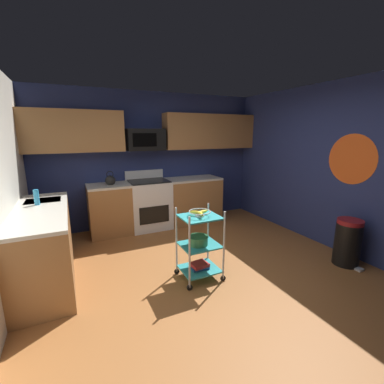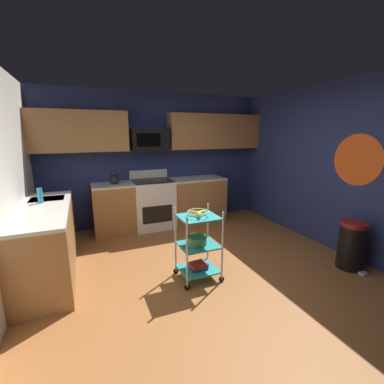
{
  "view_description": "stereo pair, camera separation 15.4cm",
  "coord_description": "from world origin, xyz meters",
  "px_view_note": "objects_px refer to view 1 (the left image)",
  "views": [
    {
      "loc": [
        -1.53,
        -2.67,
        1.83
      ],
      "look_at": [
        -0.07,
        0.41,
        1.05
      ],
      "focal_mm": 24.43,
      "sensor_mm": 36.0,
      "label": 1
    },
    {
      "loc": [
        -1.39,
        -2.74,
        1.83
      ],
      "look_at": [
        -0.07,
        0.41,
        1.05
      ],
      "focal_mm": 24.43,
      "sensor_mm": 36.0,
      "label": 2
    }
  ],
  "objects_px": {
    "rolling_cart": "(200,245)",
    "oven_range": "(149,204)",
    "book_stack": "(199,266)",
    "mixing_bowl_large": "(198,240)",
    "trash_can": "(348,242)",
    "kettle": "(110,180)",
    "microwave": "(145,140)",
    "fruit_bowl": "(200,213)",
    "dish_soap_bottle": "(37,197)"
  },
  "relations": [
    {
      "from": "fruit_bowl",
      "to": "kettle",
      "type": "distance_m",
      "value": 2.19
    },
    {
      "from": "trash_can",
      "to": "book_stack",
      "type": "bearing_deg",
      "value": 164.39
    },
    {
      "from": "fruit_bowl",
      "to": "trash_can",
      "type": "bearing_deg",
      "value": -15.61
    },
    {
      "from": "microwave",
      "to": "book_stack",
      "type": "height_order",
      "value": "microwave"
    },
    {
      "from": "oven_range",
      "to": "trash_can",
      "type": "distance_m",
      "value": 3.36
    },
    {
      "from": "dish_soap_bottle",
      "to": "fruit_bowl",
      "type": "bearing_deg",
      "value": -30.58
    },
    {
      "from": "book_stack",
      "to": "kettle",
      "type": "height_order",
      "value": "kettle"
    },
    {
      "from": "oven_range",
      "to": "book_stack",
      "type": "xyz_separation_m",
      "value": [
        0.05,
        -2.06,
        -0.31
      ]
    },
    {
      "from": "fruit_bowl",
      "to": "dish_soap_bottle",
      "type": "bearing_deg",
      "value": 149.42
    },
    {
      "from": "oven_range",
      "to": "kettle",
      "type": "bearing_deg",
      "value": -179.68
    },
    {
      "from": "oven_range",
      "to": "kettle",
      "type": "height_order",
      "value": "kettle"
    },
    {
      "from": "microwave",
      "to": "mixing_bowl_large",
      "type": "xyz_separation_m",
      "value": [
        0.03,
        -2.17,
        -1.18
      ]
    },
    {
      "from": "rolling_cart",
      "to": "book_stack",
      "type": "height_order",
      "value": "rolling_cart"
    },
    {
      "from": "microwave",
      "to": "rolling_cart",
      "type": "height_order",
      "value": "microwave"
    },
    {
      "from": "oven_range",
      "to": "kettle",
      "type": "xyz_separation_m",
      "value": [
        -0.7,
        -0.0,
        0.52
      ]
    },
    {
      "from": "microwave",
      "to": "mixing_bowl_large",
      "type": "bearing_deg",
      "value": -89.14
    },
    {
      "from": "book_stack",
      "to": "mixing_bowl_large",
      "type": "bearing_deg",
      "value": 180.0
    },
    {
      "from": "book_stack",
      "to": "kettle",
      "type": "distance_m",
      "value": 2.34
    },
    {
      "from": "rolling_cart",
      "to": "fruit_bowl",
      "type": "distance_m",
      "value": 0.42
    },
    {
      "from": "kettle",
      "to": "dish_soap_bottle",
      "type": "height_order",
      "value": "kettle"
    },
    {
      "from": "mixing_bowl_large",
      "to": "fruit_bowl",
      "type": "bearing_deg",
      "value": 0.0
    },
    {
      "from": "trash_can",
      "to": "mixing_bowl_large",
      "type": "bearing_deg",
      "value": 164.52
    },
    {
      "from": "oven_range",
      "to": "fruit_bowl",
      "type": "height_order",
      "value": "oven_range"
    },
    {
      "from": "fruit_bowl",
      "to": "microwave",
      "type": "bearing_deg",
      "value": 91.33
    },
    {
      "from": "fruit_bowl",
      "to": "mixing_bowl_large",
      "type": "relative_size",
      "value": 1.08
    },
    {
      "from": "mixing_bowl_large",
      "to": "kettle",
      "type": "relative_size",
      "value": 0.95
    },
    {
      "from": "book_stack",
      "to": "trash_can",
      "type": "xyz_separation_m",
      "value": [
        2.04,
        -0.57,
        0.16
      ]
    },
    {
      "from": "fruit_bowl",
      "to": "mixing_bowl_large",
      "type": "bearing_deg",
      "value": -180.0
    },
    {
      "from": "fruit_bowl",
      "to": "mixing_bowl_large",
      "type": "xyz_separation_m",
      "value": [
        -0.02,
        -0.0,
        -0.36
      ]
    },
    {
      "from": "mixing_bowl_large",
      "to": "kettle",
      "type": "xyz_separation_m",
      "value": [
        -0.73,
        2.06,
        0.48
      ]
    },
    {
      "from": "oven_range",
      "to": "fruit_bowl",
      "type": "distance_m",
      "value": 2.1
    },
    {
      "from": "fruit_bowl",
      "to": "oven_range",
      "type": "bearing_deg",
      "value": 91.39
    },
    {
      "from": "mixing_bowl_large",
      "to": "kettle",
      "type": "height_order",
      "value": "kettle"
    },
    {
      "from": "book_stack",
      "to": "oven_range",
      "type": "bearing_deg",
      "value": 91.39
    },
    {
      "from": "microwave",
      "to": "fruit_bowl",
      "type": "relative_size",
      "value": 2.57
    },
    {
      "from": "rolling_cart",
      "to": "mixing_bowl_large",
      "type": "bearing_deg",
      "value": -180.0
    },
    {
      "from": "fruit_bowl",
      "to": "mixing_bowl_large",
      "type": "distance_m",
      "value": 0.36
    },
    {
      "from": "oven_range",
      "to": "rolling_cart",
      "type": "relative_size",
      "value": 1.2
    },
    {
      "from": "rolling_cart",
      "to": "oven_range",
      "type": "bearing_deg",
      "value": 91.39
    },
    {
      "from": "microwave",
      "to": "oven_range",
      "type": "bearing_deg",
      "value": -89.74
    },
    {
      "from": "mixing_bowl_large",
      "to": "dish_soap_bottle",
      "type": "distance_m",
      "value": 2.14
    },
    {
      "from": "dish_soap_bottle",
      "to": "trash_can",
      "type": "bearing_deg",
      "value": -23.05
    },
    {
      "from": "oven_range",
      "to": "trash_can",
      "type": "height_order",
      "value": "oven_range"
    },
    {
      "from": "oven_range",
      "to": "mixing_bowl_large",
      "type": "bearing_deg",
      "value": -89.11
    },
    {
      "from": "fruit_bowl",
      "to": "dish_soap_bottle",
      "type": "height_order",
      "value": "dish_soap_bottle"
    },
    {
      "from": "rolling_cart",
      "to": "kettle",
      "type": "xyz_separation_m",
      "value": [
        -0.75,
        2.06,
        0.54
      ]
    },
    {
      "from": "mixing_bowl_large",
      "to": "dish_soap_bottle",
      "type": "bearing_deg",
      "value": 149.17
    },
    {
      "from": "trash_can",
      "to": "fruit_bowl",
      "type": "bearing_deg",
      "value": 164.39
    },
    {
      "from": "oven_range",
      "to": "microwave",
      "type": "distance_m",
      "value": 1.23
    },
    {
      "from": "kettle",
      "to": "microwave",
      "type": "bearing_deg",
      "value": 8.86
    }
  ]
}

